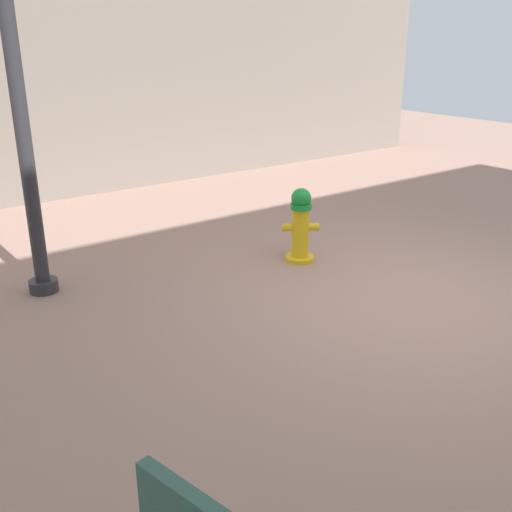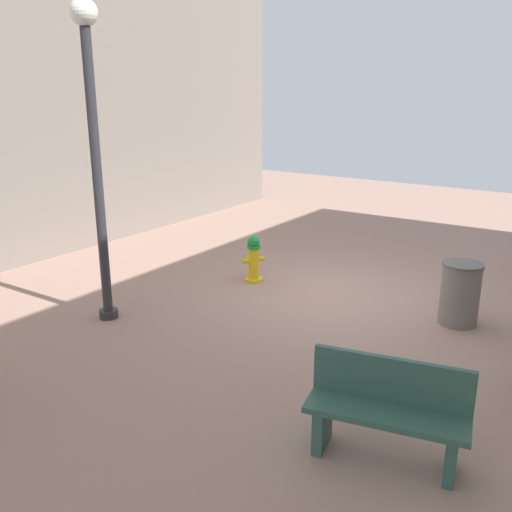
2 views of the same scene
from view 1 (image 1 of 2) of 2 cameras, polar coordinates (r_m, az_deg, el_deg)
ground_plane at (r=5.86m, az=15.30°, el=-4.38°), size 23.40×23.40×0.00m
fire_hydrant at (r=6.59m, az=4.26°, el=2.98°), size 0.38×0.40×0.83m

